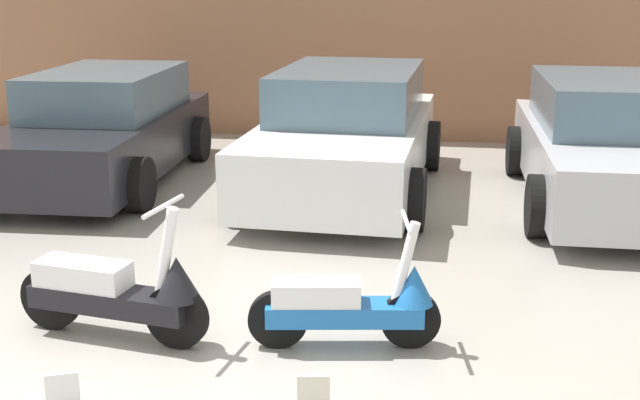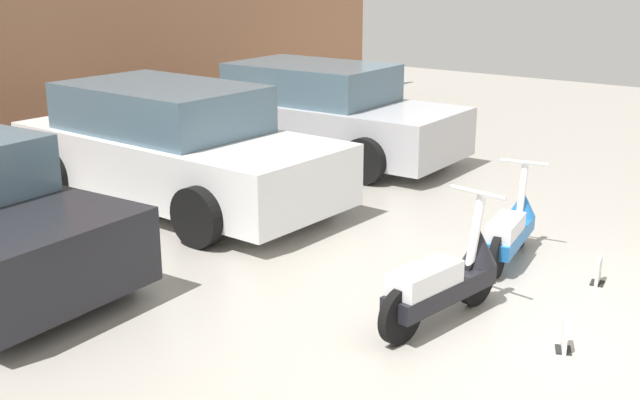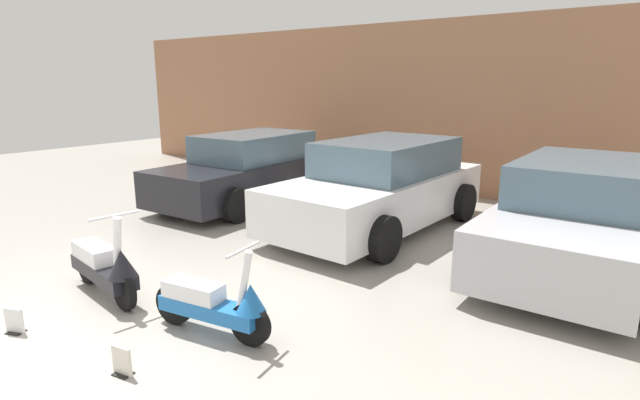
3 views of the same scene
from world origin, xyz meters
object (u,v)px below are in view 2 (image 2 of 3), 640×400
placard_near_left_scooter (564,337)px  placard_near_right_scooter (598,273)px  car_rear_right (321,113)px  car_rear_center (174,148)px  scooter_front_left (446,279)px  scooter_front_right (512,228)px

placard_near_left_scooter → placard_near_right_scooter: 1.54m
car_rear_right → car_rear_center: bearing=-92.0°
scooter_front_left → scooter_front_right: scooter_front_left is taller
placard_near_left_scooter → placard_near_right_scooter: size_ratio=1.00×
placard_near_left_scooter → placard_near_right_scooter: (1.52, 0.23, 0.00)m
scooter_front_left → placard_near_right_scooter: scooter_front_left is taller
car_rear_center → placard_near_left_scooter: 5.54m
car_rear_center → car_rear_right: car_rear_center is taller
car_rear_center → scooter_front_left: bearing=-12.0°
scooter_front_right → car_rear_right: bearing=50.3°
car_rear_right → placard_near_right_scooter: car_rear_right is taller
scooter_front_left → car_rear_right: size_ratio=0.36×
car_rear_right → placard_near_right_scooter: (-2.54, -5.14, -0.57)m
car_rear_right → placard_near_left_scooter: (-4.06, -5.37, -0.57)m
scooter_front_right → car_rear_center: car_rear_center is taller
car_rear_right → placard_near_left_scooter: size_ratio=16.38×
placard_near_left_scooter → scooter_front_right: bearing=35.6°
scooter_front_right → car_rear_center: 4.30m
scooter_front_left → car_rear_center: 4.53m
car_rear_center → placard_near_left_scooter: car_rear_center is taller
scooter_front_right → car_rear_right: size_ratio=0.32×
car_rear_right → scooter_front_left: bearing=-44.6°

